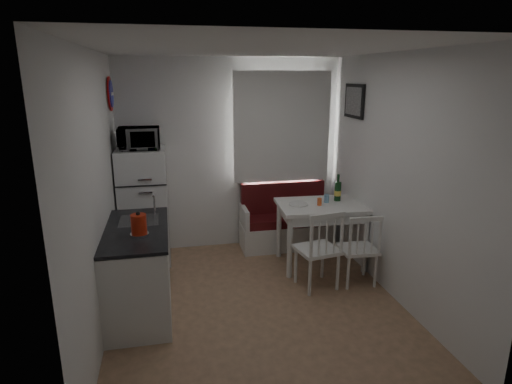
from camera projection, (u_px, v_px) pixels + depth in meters
floor at (257, 304)px, 4.56m from camera, size 3.00×3.50×0.02m
ceiling at (257, 48)px, 3.87m from camera, size 3.00×3.50×0.02m
wall_back at (231, 155)px, 5.87m from camera, size 3.00×0.02×2.60m
wall_front at (318, 259)px, 2.57m from camera, size 3.00×0.02×2.60m
wall_left at (98, 195)px, 3.92m from camera, size 0.02×3.50×2.60m
wall_right at (396, 179)px, 4.52m from camera, size 0.02×3.50×2.60m
window at (281, 131)px, 5.89m from camera, size 1.22×0.06×1.47m
curtain at (282, 128)px, 5.82m from camera, size 1.35×0.02×1.50m
kitchen_counter at (139, 269)px, 4.35m from camera, size 0.62×1.32×1.16m
wall_sign at (111, 94)px, 5.07m from camera, size 0.03×0.40×0.40m
picture_frame at (354, 101)px, 5.35m from camera, size 0.04×0.52×0.42m
bench at (285, 226)px, 6.05m from camera, size 1.26×0.49×0.90m
dining_table at (321, 211)px, 5.36m from camera, size 1.12×0.81×0.81m
chair_left at (321, 242)px, 4.72m from camera, size 0.51×0.49×0.51m
chair_right at (362, 242)px, 4.84m from camera, size 0.42×0.40×0.46m
fridge at (144, 206)px, 5.45m from camera, size 0.60×0.60×1.49m
microwave at (139, 138)px, 5.17m from camera, size 0.49×0.33×0.27m
kettle at (139, 225)px, 3.99m from camera, size 0.17×0.17×0.23m
wine_bottle at (338, 188)px, 5.44m from camera, size 0.09×0.09×0.34m
drinking_glass_orange at (319, 202)px, 5.27m from camera, size 0.06×0.06×0.09m
drinking_glass_blue at (327, 198)px, 5.39m from camera, size 0.06×0.06×0.10m
plate at (298, 204)px, 5.30m from camera, size 0.24×0.24×0.02m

